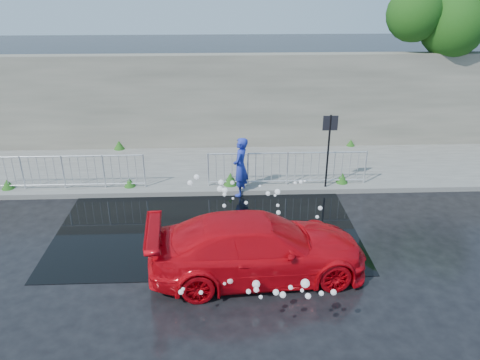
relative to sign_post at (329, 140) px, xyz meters
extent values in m
plane|color=black|center=(-4.20, -3.10, -1.72)|extent=(90.00, 90.00, 0.00)
cube|color=#5E5E59|center=(-4.20, 1.90, -1.65)|extent=(30.00, 4.00, 0.15)
cube|color=#5E5E59|center=(-4.20, -0.10, -1.64)|extent=(30.00, 0.25, 0.16)
cube|color=#5F5C50|center=(-4.20, 4.10, 0.18)|extent=(30.00, 0.60, 3.50)
cube|color=black|center=(-3.70, -2.10, -1.72)|extent=(8.00, 5.00, 0.01)
cylinder|color=black|center=(0.00, 0.00, -0.47)|extent=(0.06, 0.06, 2.50)
cube|color=black|center=(0.00, 0.00, 0.53)|extent=(0.45, 0.04, 0.45)
cylinder|color=#332114|center=(5.80, 5.10, 0.78)|extent=(0.36, 0.36, 5.00)
sphere|color=#1A4210|center=(5.30, 4.30, 2.88)|extent=(2.39, 2.39, 2.39)
sphere|color=#1A4210|center=(3.80, 4.30, 3.28)|extent=(2.00, 2.00, 2.00)
cylinder|color=silver|center=(-5.70, 0.25, -1.02)|extent=(0.05, 0.05, 1.10)
cylinder|color=silver|center=(-8.20, 0.25, -0.50)|extent=(5.00, 0.04, 0.04)
cylinder|color=silver|center=(-8.20, 0.25, -1.45)|extent=(5.00, 0.04, 0.04)
cylinder|color=silver|center=(-3.70, 0.25, -1.02)|extent=(0.05, 0.05, 1.10)
cylinder|color=silver|center=(1.30, 0.25, -1.02)|extent=(0.05, 0.05, 1.10)
cylinder|color=silver|center=(-1.20, 0.25, -0.50)|extent=(5.00, 0.04, 0.04)
cylinder|color=silver|center=(-1.20, 0.25, -1.45)|extent=(5.00, 0.04, 0.04)
cone|color=#144C16|center=(-10.00, 0.30, -1.42)|extent=(0.40, 0.40, 0.31)
cone|color=#144C16|center=(-6.20, 0.30, -1.43)|extent=(0.36, 0.36, 0.28)
cone|color=#144C16|center=(-3.00, 0.30, -1.37)|extent=(0.44, 0.44, 0.41)
cone|color=#144C16|center=(0.60, 0.30, -1.40)|extent=(0.38, 0.38, 0.34)
cone|color=#144C16|center=(-7.20, 3.80, -1.41)|extent=(0.42, 0.42, 0.33)
cone|color=#144C16|center=(1.80, 3.80, -1.45)|extent=(0.34, 0.34, 0.25)
sphere|color=white|center=(-0.94, -1.39, -0.73)|extent=(0.06, 0.06, 0.06)
sphere|color=white|center=(-2.00, -2.93, -1.26)|extent=(0.15, 0.15, 0.15)
sphere|color=white|center=(-3.33, -1.71, -0.79)|extent=(0.17, 0.17, 0.17)
sphere|color=white|center=(-3.99, -1.28, -0.60)|extent=(0.16, 0.16, 0.16)
sphere|color=white|center=(-2.21, -1.45, -0.84)|extent=(0.07, 0.07, 0.07)
sphere|color=white|center=(-3.20, -1.78, -0.80)|extent=(0.16, 0.16, 0.16)
sphere|color=white|center=(-1.80, -2.31, -1.02)|extent=(0.09, 0.09, 0.09)
sphere|color=white|center=(-3.21, -1.82, -0.91)|extent=(0.11, 0.11, 0.11)
sphere|color=white|center=(-3.91, -2.95, -1.29)|extent=(0.07, 0.07, 0.07)
sphere|color=white|center=(-1.75, -2.91, -1.26)|extent=(0.13, 0.13, 0.13)
sphere|color=white|center=(-1.23, -1.48, -0.75)|extent=(0.09, 0.09, 0.09)
sphere|color=white|center=(-2.07, -3.10, -1.33)|extent=(0.17, 0.17, 0.17)
sphere|color=white|center=(-3.12, -3.13, -1.34)|extent=(0.15, 0.15, 0.15)
sphere|color=white|center=(-0.80, -3.38, -1.42)|extent=(0.14, 0.14, 0.14)
sphere|color=white|center=(-1.06, -1.45, -0.74)|extent=(0.11, 0.11, 0.11)
sphere|color=white|center=(-2.64, -2.26, -0.95)|extent=(0.10, 0.10, 0.10)
sphere|color=white|center=(-2.98, -1.37, -0.76)|extent=(0.12, 0.12, 0.12)
sphere|color=white|center=(-1.83, -1.89, -0.93)|extent=(0.07, 0.07, 0.07)
sphere|color=white|center=(-4.18, -1.29, -0.78)|extent=(0.16, 0.16, 0.16)
sphere|color=white|center=(-2.02, -3.23, -1.34)|extent=(0.18, 0.18, 0.18)
sphere|color=white|center=(-1.75, -1.80, -0.86)|extent=(0.16, 0.16, 0.16)
sphere|color=white|center=(-0.85, -2.87, -1.09)|extent=(0.09, 0.09, 0.09)
sphere|color=white|center=(-3.30, -1.42, -0.72)|extent=(0.16, 0.16, 0.16)
sphere|color=white|center=(-0.71, -2.54, -1.01)|extent=(0.12, 0.12, 0.12)
sphere|color=white|center=(-1.35, -3.16, -1.36)|extent=(0.14, 0.14, 0.14)
sphere|color=white|center=(-3.23, -2.52, -0.89)|extent=(0.10, 0.10, 0.10)
sphere|color=white|center=(-2.02, -1.83, -0.90)|extent=(0.13, 0.13, 0.13)
sphere|color=white|center=(-1.20, -3.42, -1.46)|extent=(0.15, 0.15, 0.15)
sphere|color=white|center=(-1.81, -2.54, -1.12)|extent=(0.12, 0.12, 0.12)
sphere|color=white|center=(-2.99, -2.23, -0.83)|extent=(0.07, 0.07, 0.07)
sphere|color=white|center=(-3.34, -3.23, -1.42)|extent=(0.10, 0.10, 0.10)
sphere|color=white|center=(-1.64, -3.19, -1.31)|extent=(0.17, 0.17, 0.17)
sphere|color=white|center=(-4.14, -5.58, -1.27)|extent=(0.11, 0.11, 0.11)
sphere|color=white|center=(-3.26, -5.38, -1.24)|extent=(0.07, 0.07, 0.07)
sphere|color=white|center=(-2.61, -6.53, -0.71)|extent=(0.07, 0.07, 0.07)
sphere|color=white|center=(-2.08, -5.64, -1.36)|extent=(0.13, 0.13, 0.13)
sphere|color=white|center=(-1.25, -6.38, -0.75)|extent=(0.11, 0.11, 0.11)
sphere|color=white|center=(-2.82, -6.33, -0.73)|extent=(0.09, 0.09, 0.09)
sphere|color=white|center=(-4.05, -6.01, -0.87)|extent=(0.07, 0.07, 0.07)
sphere|color=white|center=(-1.83, -6.37, -0.71)|extent=(0.07, 0.07, 0.07)
sphere|color=white|center=(-1.93, -5.66, -1.16)|extent=(0.10, 0.10, 0.10)
sphere|color=white|center=(-1.77, -6.30, -0.60)|extent=(0.17, 0.17, 0.17)
sphere|color=white|center=(-3.14, -5.32, -1.21)|extent=(0.13, 0.13, 0.13)
sphere|color=white|center=(-2.61, -5.44, -1.23)|extent=(0.17, 0.17, 0.17)
sphere|color=white|center=(-2.66, -6.12, -0.86)|extent=(0.11, 0.11, 0.11)
sphere|color=white|center=(-1.44, -6.26, -0.87)|extent=(0.10, 0.10, 0.10)
sphere|color=white|center=(-3.74, -5.46, -1.39)|extent=(0.09, 0.09, 0.09)
sphere|color=white|center=(-2.30, -6.25, -0.82)|extent=(0.12, 0.12, 0.12)
sphere|color=white|center=(-1.75, -6.50, -0.73)|extent=(0.11, 0.11, 0.11)
imported|color=red|center=(-2.49, -4.37, -1.01)|extent=(5.07, 2.42, 1.43)
imported|color=#2334B3|center=(-2.70, -0.13, -0.79)|extent=(0.65, 0.79, 1.86)
camera|label=1|loc=(-3.27, -13.34, 4.63)|focal=35.00mm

